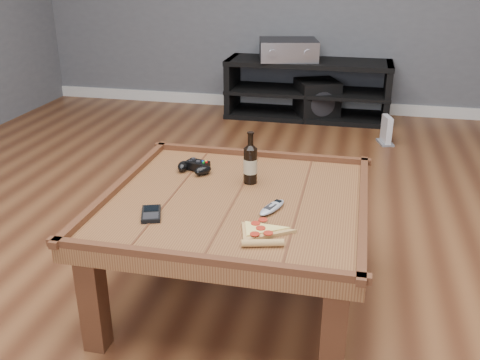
% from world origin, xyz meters
% --- Properties ---
extents(ground, '(6.00, 6.00, 0.00)m').
position_xyz_m(ground, '(0.00, 0.00, 0.00)').
color(ground, '#472514').
rests_on(ground, ground).
extents(baseboard, '(5.00, 0.02, 0.10)m').
position_xyz_m(baseboard, '(0.00, 2.99, 0.05)').
color(baseboard, silver).
rests_on(baseboard, ground).
extents(coffee_table, '(1.03, 1.03, 0.48)m').
position_xyz_m(coffee_table, '(0.00, 0.00, 0.39)').
color(coffee_table, '#572F18').
rests_on(coffee_table, ground).
extents(media_console, '(1.40, 0.45, 0.50)m').
position_xyz_m(media_console, '(0.00, 2.75, 0.25)').
color(media_console, black).
rests_on(media_console, ground).
extents(beer_bottle, '(0.06, 0.06, 0.22)m').
position_xyz_m(beer_bottle, '(0.02, 0.16, 0.54)').
color(beer_bottle, black).
rests_on(beer_bottle, coffee_table).
extents(game_controller, '(0.17, 0.14, 0.05)m').
position_xyz_m(game_controller, '(-0.24, 0.23, 0.47)').
color(game_controller, black).
rests_on(game_controller, coffee_table).
extents(pizza_slice, '(0.21, 0.28, 0.03)m').
position_xyz_m(pizza_slice, '(0.15, -0.27, 0.46)').
color(pizza_slice, tan).
rests_on(pizza_slice, coffee_table).
extents(smartphone, '(0.11, 0.14, 0.02)m').
position_xyz_m(smartphone, '(-0.26, -0.22, 0.46)').
color(smartphone, black).
rests_on(smartphone, coffee_table).
extents(remote_control, '(0.10, 0.16, 0.02)m').
position_xyz_m(remote_control, '(0.16, -0.08, 0.46)').
color(remote_control, '#8F939B').
rests_on(remote_control, coffee_table).
extents(av_receiver, '(0.55, 0.49, 0.17)m').
position_xyz_m(av_receiver, '(-0.18, 2.74, 0.58)').
color(av_receiver, black).
rests_on(av_receiver, media_console).
extents(subwoofer, '(0.44, 0.44, 0.33)m').
position_xyz_m(subwoofer, '(0.09, 2.74, 0.17)').
color(subwoofer, black).
rests_on(subwoofer, ground).
extents(game_console, '(0.14, 0.19, 0.21)m').
position_xyz_m(game_console, '(0.66, 2.16, 0.10)').
color(game_console, slate).
rests_on(game_console, ground).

